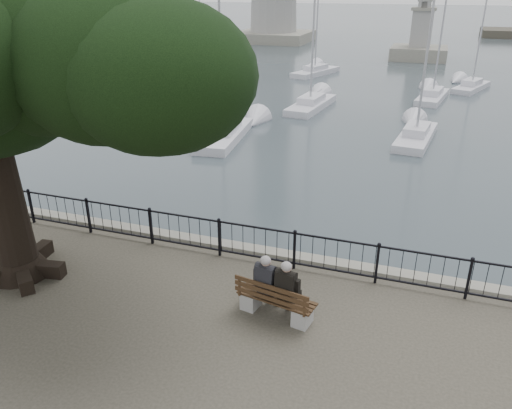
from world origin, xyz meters
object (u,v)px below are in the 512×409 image
at_px(tree, 5,44).
at_px(lion_monument, 420,39).
at_px(person_left, 268,285).
at_px(person_right, 289,291).
at_px(bench, 275,304).

relative_size(tree, lion_monument, 1.18).
distance_m(person_left, person_right, 0.48).
distance_m(bench, person_left, 0.42).
relative_size(person_left, lion_monument, 0.17).
height_order(person_left, person_right, same).
xyz_separation_m(person_right, lion_monument, (0.60, 49.41, 0.46)).
bearing_deg(tree, person_right, 3.13).
distance_m(bench, lion_monument, 49.47).
bearing_deg(bench, person_left, 145.70).
height_order(person_right, tree, tree).
bearing_deg(person_left, bench, -34.30).
xyz_separation_m(bench, tree, (-5.63, -0.27, 5.09)).
distance_m(person_right, tree, 7.58).
height_order(tree, lion_monument, tree).
bearing_deg(tree, lion_monument, 82.55).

